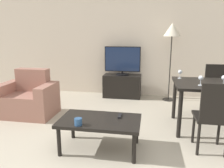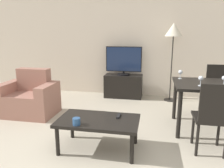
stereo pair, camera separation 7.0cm
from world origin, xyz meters
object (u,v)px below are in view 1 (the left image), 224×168
Objects in this scene: dining_table at (216,89)px; dining_chair_near at (213,114)px; dining_chair_far at (216,87)px; floor_lamp at (172,33)px; armchair at (29,99)px; wine_glass_center at (180,72)px; wine_glass_left at (201,79)px; tv_stand at (122,86)px; wine_glass_right at (224,78)px; remote_primary at (120,116)px; cup_white_near at (78,122)px; tv at (122,61)px; coffee_table at (100,123)px.

dining_chair_near is (-0.21, -0.74, -0.14)m from dining_table.
dining_chair_far is 0.54× the size of floor_lamp.
floor_lamp is (2.61, 1.37, 1.19)m from armchair.
wine_glass_center is (-0.72, -0.47, 0.33)m from dining_chair_far.
dining_chair_near is 6.31× the size of wine_glass_left.
wine_glass_left is (-0.06, 0.55, 0.33)m from dining_chair_near.
armchair is at bearing -176.26° from wine_glass_center.
dining_table reaches higher than tv_stand.
wine_glass_left and wine_glass_right have the same top height.
remote_primary is at bearing -83.44° from tv_stand.
cup_white_near is at bearing -149.08° from wine_glass_left.
remote_primary is 1.30m from wine_glass_left.
dining_chair_near is (1.41, -2.30, -0.35)m from tv.
coffee_table is 0.84× the size of dining_table.
coffee_table is 2.82m from floor_lamp.
dining_chair_far is at bearing 73.96° from dining_table.
tv_stand is (1.55, 1.46, -0.04)m from armchair.
dining_chair_near reaches higher than armchair.
armchair is at bearing -152.28° from floor_lamp.
wine_glass_left reaches higher than cup_white_near.
dining_table is 1.33× the size of dining_chair_near.
dining_chair_near is at bearing 0.70° from remote_primary.
dining_chair_far reaches higher than wine_glass_left.
wine_glass_left is at bearing 27.88° from coffee_table.
armchair is at bearing -169.22° from dining_chair_far.
armchair is 6.66× the size of wine_glass_right.
dining_chair_far is 1.11m from wine_glass_left.
armchair is at bearing 174.22° from wine_glass_left.
coffee_table is at bearing -89.35° from tv.
tv is 0.67× the size of dining_table.
tv_stand is 2.28m from dining_table.
tv reaches higher than wine_glass_right.
wine_glass_center is at bearing -48.72° from tv.
wine_glass_right is (1.68, -1.68, 0.58)m from tv_stand.
floor_lamp is 18.39× the size of cup_white_near.
wine_glass_right is (0.62, -1.60, -0.64)m from floor_lamp.
cup_white_near is (-0.18, -2.67, 0.19)m from tv_stand.
dining_table is 0.60m from wine_glass_center.
wine_glass_right is at bearing -45.00° from tv_stand.
tv is (0.00, -0.00, 0.60)m from tv_stand.
wine_glass_center is (1.12, -1.28, 0.58)m from tv_stand.
floor_lamp is (-0.35, 2.22, 0.97)m from dining_chair_near.
dining_chair_far is 6.31× the size of wine_glass_right.
dining_table is at bearing -28.60° from wine_glass_center.
wine_glass_right reaches higher than coffee_table.
wine_glass_center is at bearing 46.75° from cup_white_near.
tv_stand is at bearing 127.70° from wine_glass_left.
dining_chair_far is at bearing -43.25° from floor_lamp.
tv is 0.80× the size of coffee_table.
cup_white_near reaches higher than coffee_table.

